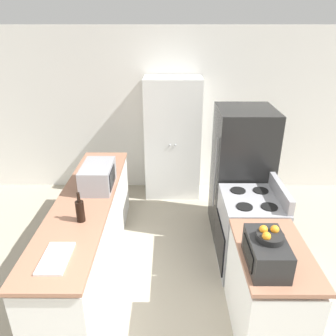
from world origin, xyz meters
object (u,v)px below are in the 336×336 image
at_px(wine_bottle, 80,211).
at_px(fruit_bowl, 270,235).
at_px(microwave, 98,176).
at_px(stove, 249,233).
at_px(refrigerator, 241,172).
at_px(pantry_cabinet, 173,139).
at_px(toaster_oven, 266,253).

bearing_deg(wine_bottle, fruit_bowl, -20.49).
xyz_separation_m(microwave, wine_bottle, (-0.03, -0.70, -0.02)).
bearing_deg(stove, microwave, 171.24).
bearing_deg(refrigerator, stove, -91.99).
bearing_deg(wine_bottle, microwave, 87.29).
bearing_deg(stove, wine_bottle, -166.14).
height_order(wine_bottle, fruit_bowl, fruit_bowl).
bearing_deg(pantry_cabinet, fruit_bowl, -75.73).
height_order(refrigerator, toaster_oven, refrigerator).
relative_size(pantry_cabinet, microwave, 3.56).
bearing_deg(toaster_oven, stove, 81.73).
bearing_deg(toaster_oven, refrigerator, 84.41).
distance_m(wine_bottle, toaster_oven, 1.71).
relative_size(stove, toaster_oven, 2.31).
xyz_separation_m(refrigerator, toaster_oven, (-0.18, -1.83, 0.17)).
xyz_separation_m(pantry_cabinet, wine_bottle, (-0.90, -2.21, 0.06)).
relative_size(stove, wine_bottle, 3.47).
distance_m(pantry_cabinet, toaster_oven, 2.91).
distance_m(stove, wine_bottle, 1.89).
bearing_deg(wine_bottle, toaster_oven, -20.96).
xyz_separation_m(toaster_oven, fruit_bowl, (0.01, 0.01, 0.15)).
height_order(refrigerator, fruit_bowl, refrigerator).
bearing_deg(pantry_cabinet, microwave, -119.73).
distance_m(stove, toaster_oven, 1.20).
bearing_deg(wine_bottle, pantry_cabinet, 67.92).
relative_size(wine_bottle, fruit_bowl, 1.46).
bearing_deg(refrigerator, wine_bottle, -145.65).
bearing_deg(refrigerator, pantry_cabinet, 131.75).
bearing_deg(microwave, refrigerator, 16.54).
distance_m(microwave, fruit_bowl, 2.05).
xyz_separation_m(stove, fruit_bowl, (-0.14, -1.03, 0.72)).
xyz_separation_m(pantry_cabinet, toaster_oven, (0.71, -2.82, 0.07)).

